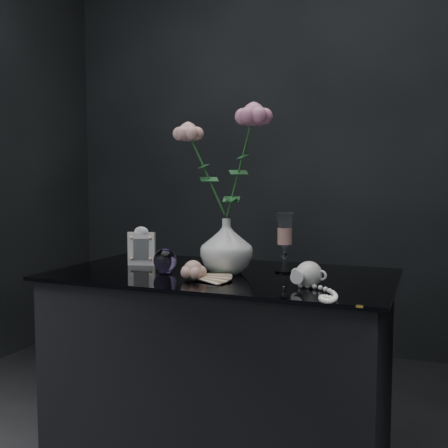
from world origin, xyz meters
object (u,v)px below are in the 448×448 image
at_px(paperweight, 165,260).
at_px(loose_rose, 193,270).
at_px(vase, 226,246).
at_px(picture_frame, 142,246).
at_px(wine_glass, 285,243).
at_px(pearl_jar, 309,273).

xyz_separation_m(paperweight, loose_rose, (0.14, -0.09, -0.01)).
height_order(vase, picture_frame, vase).
distance_m(wine_glass, loose_rose, 0.31).
xyz_separation_m(paperweight, pearl_jar, (0.47, -0.06, 0.00)).
bearing_deg(pearl_jar, wine_glass, 127.54).
relative_size(picture_frame, pearl_jar, 0.51).
bearing_deg(picture_frame, pearl_jar, -26.42).
relative_size(picture_frame, paperweight, 1.79).
xyz_separation_m(picture_frame, paperweight, (0.14, -0.09, -0.03)).
bearing_deg(vase, pearl_jar, -20.83).
height_order(vase, wine_glass, wine_glass).
bearing_deg(pearl_jar, picture_frame, 171.82).
bearing_deg(wine_glass, pearl_jar, -57.88).
height_order(picture_frame, pearl_jar, picture_frame).
xyz_separation_m(wine_glass, picture_frame, (-0.49, -0.04, -0.03)).
xyz_separation_m(vase, paperweight, (-0.19, -0.05, -0.05)).
distance_m(wine_glass, paperweight, 0.38).
bearing_deg(loose_rose, picture_frame, 124.53).
bearing_deg(loose_rose, pearl_jar, -18.00).
xyz_separation_m(vase, wine_glass, (0.16, 0.08, 0.01)).
relative_size(wine_glass, loose_rose, 1.11).
bearing_deg(loose_rose, vase, 46.92).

